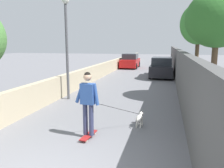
{
  "coord_description": "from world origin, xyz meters",
  "views": [
    {
      "loc": [
        -3.28,
        -2.12,
        2.59
      ],
      "look_at": [
        5.34,
        -0.02,
        1.0
      ],
      "focal_mm": 36.1,
      "sensor_mm": 36.0,
      "label": 1
    }
  ],
  "objects_px": {
    "person_skateboarder": "(88,98)",
    "car_far": "(130,61)",
    "tree_right_mid": "(217,19)",
    "tree_right_far": "(199,24)",
    "skateboard": "(89,135)",
    "dog": "(140,118)",
    "car_near": "(162,68)",
    "lamp_post": "(66,31)"
  },
  "relations": [
    {
      "from": "person_skateboarder",
      "to": "car_far",
      "type": "distance_m",
      "value": 18.69
    },
    {
      "from": "car_far",
      "to": "tree_right_mid",
      "type": "bearing_deg",
      "value": -156.3
    },
    {
      "from": "tree_right_mid",
      "to": "tree_right_far",
      "type": "height_order",
      "value": "tree_right_far"
    },
    {
      "from": "person_skateboarder",
      "to": "skateboard",
      "type": "bearing_deg",
      "value": 0.0
    },
    {
      "from": "dog",
      "to": "skateboard",
      "type": "bearing_deg",
      "value": 134.18
    },
    {
      "from": "dog",
      "to": "car_near",
      "type": "distance_m",
      "value": 11.36
    },
    {
      "from": "skateboard",
      "to": "dog",
      "type": "bearing_deg",
      "value": -45.82
    },
    {
      "from": "tree_right_mid",
      "to": "dog",
      "type": "xyz_separation_m",
      "value": [
        -3.92,
        2.81,
        -3.36
      ]
    },
    {
      "from": "tree_right_mid",
      "to": "skateboard",
      "type": "distance_m",
      "value": 7.49
    },
    {
      "from": "person_skateboarder",
      "to": "car_near",
      "type": "height_order",
      "value": "person_skateboarder"
    },
    {
      "from": "tree_right_mid",
      "to": "skateboard",
      "type": "relative_size",
      "value": 6.01
    },
    {
      "from": "car_near",
      "to": "tree_right_mid",
      "type": "bearing_deg",
      "value": -161.92
    },
    {
      "from": "lamp_post",
      "to": "car_far",
      "type": "distance_m",
      "value": 14.82
    },
    {
      "from": "person_skateboarder",
      "to": "dog",
      "type": "xyz_separation_m",
      "value": [
        1.24,
        -1.27,
        -0.85
      ]
    },
    {
      "from": "tree_right_mid",
      "to": "skateboard",
      "type": "bearing_deg",
      "value": 141.69
    },
    {
      "from": "car_near",
      "to": "person_skateboarder",
      "type": "bearing_deg",
      "value": 172.5
    },
    {
      "from": "tree_right_mid",
      "to": "car_near",
      "type": "height_order",
      "value": "tree_right_mid"
    },
    {
      "from": "tree_right_far",
      "to": "car_near",
      "type": "distance_m",
      "value": 4.37
    },
    {
      "from": "tree_right_far",
      "to": "person_skateboarder",
      "type": "distance_m",
      "value": 11.71
    },
    {
      "from": "person_skateboarder",
      "to": "tree_right_far",
      "type": "bearing_deg",
      "value": -20.55
    },
    {
      "from": "tree_right_mid",
      "to": "car_far",
      "type": "distance_m",
      "value": 14.96
    },
    {
      "from": "tree_right_mid",
      "to": "dog",
      "type": "bearing_deg",
      "value": 144.44
    },
    {
      "from": "car_far",
      "to": "car_near",
      "type": "bearing_deg",
      "value": -149.98
    },
    {
      "from": "dog",
      "to": "car_far",
      "type": "relative_size",
      "value": 0.4
    },
    {
      "from": "skateboard",
      "to": "person_skateboarder",
      "type": "bearing_deg",
      "value": 180.0
    },
    {
      "from": "tree_right_far",
      "to": "lamp_post",
      "type": "xyz_separation_m",
      "value": [
        -6.67,
        6.41,
        -0.7
      ]
    },
    {
      "from": "lamp_post",
      "to": "skateboard",
      "type": "height_order",
      "value": "lamp_post"
    },
    {
      "from": "tree_right_far",
      "to": "car_near",
      "type": "bearing_deg",
      "value": 50.65
    },
    {
      "from": "dog",
      "to": "car_far",
      "type": "xyz_separation_m",
      "value": [
        17.36,
        3.09,
        0.44
      ]
    },
    {
      "from": "tree_right_mid",
      "to": "tree_right_far",
      "type": "relative_size",
      "value": 0.93
    },
    {
      "from": "person_skateboarder",
      "to": "dog",
      "type": "bearing_deg",
      "value": -45.82
    },
    {
      "from": "tree_right_mid",
      "to": "car_far",
      "type": "xyz_separation_m",
      "value": [
        13.43,
        5.9,
        -2.92
      ]
    },
    {
      "from": "tree_right_mid",
      "to": "lamp_post",
      "type": "distance_m",
      "value": 6.62
    },
    {
      "from": "tree_right_mid",
      "to": "car_near",
      "type": "relative_size",
      "value": 1.18
    },
    {
      "from": "person_skateboarder",
      "to": "car_near",
      "type": "distance_m",
      "value": 12.7
    },
    {
      "from": "lamp_post",
      "to": "car_far",
      "type": "bearing_deg",
      "value": -2.35
    },
    {
      "from": "dog",
      "to": "person_skateboarder",
      "type": "bearing_deg",
      "value": 134.18
    },
    {
      "from": "skateboard",
      "to": "dog",
      "type": "xyz_separation_m",
      "value": [
        1.24,
        -1.27,
        0.21
      ]
    },
    {
      "from": "tree_right_far",
      "to": "person_skateboarder",
      "type": "bearing_deg",
      "value": 159.45
    },
    {
      "from": "person_skateboarder",
      "to": "dog",
      "type": "distance_m",
      "value": 1.97
    },
    {
      "from": "tree_right_far",
      "to": "lamp_post",
      "type": "bearing_deg",
      "value": 136.13
    },
    {
      "from": "tree_right_mid",
      "to": "dog",
      "type": "distance_m",
      "value": 5.88
    }
  ]
}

